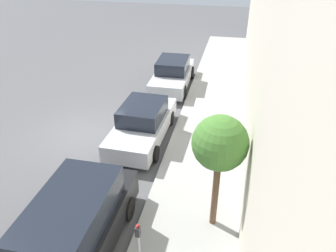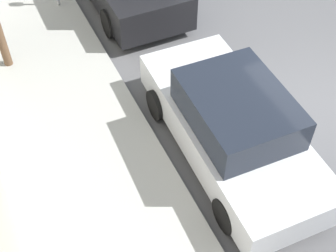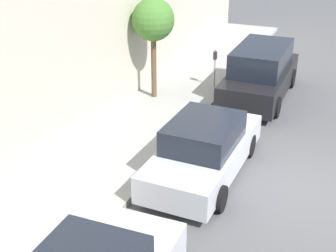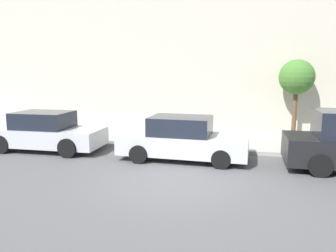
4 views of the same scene
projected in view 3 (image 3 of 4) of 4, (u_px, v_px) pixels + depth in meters
name	position (u px, v px, depth m)	size (l,w,h in m)	color
ground_plane	(296.00, 189.00, 11.47)	(60.00, 60.00, 0.00)	#515154
sidewalk	(118.00, 150.00, 13.16)	(2.87, 32.00, 0.15)	#9E9E99
parked_minivan_nearest	(260.00, 73.00, 16.59)	(2.02, 4.90, 1.90)	black
parked_sedan_second	(204.00, 149.00, 11.83)	(1.93, 4.55, 1.54)	#B7BABF
parking_meter_near	(215.00, 65.00, 17.22)	(0.11, 0.15, 1.39)	#ADADB2
street_tree	(153.00, 21.00, 15.51)	(1.43, 1.43, 3.45)	brown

